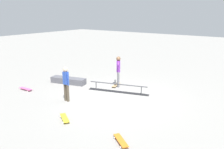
{
  "coord_description": "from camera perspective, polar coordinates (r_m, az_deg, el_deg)",
  "views": [
    {
      "loc": [
        -5.64,
        8.21,
        3.79
      ],
      "look_at": [
        0.25,
        -0.02,
        1.0
      ],
      "focal_mm": 36.64,
      "sensor_mm": 36.0,
      "label": 1
    }
  ],
  "objects": [
    {
      "name": "skateboard_main",
      "position": [
        12.03,
        1.06,
        -2.57
      ],
      "size": [
        0.39,
        0.82,
        0.09
      ],
      "rotation": [
        0.0,
        0.0,
        1.8
      ],
      "color": "tan",
      "rests_on": "ground_plane"
    },
    {
      "name": "skate_ledge",
      "position": [
        12.68,
        -10.83,
        -1.48
      ],
      "size": [
        2.02,
        0.97,
        0.32
      ],
      "primitive_type": "cube",
      "rotation": [
        0.0,
        0.0,
        0.25
      ],
      "color": "#595960",
      "rests_on": "ground_plane"
    },
    {
      "name": "bystander_blue_shirt",
      "position": [
        10.01,
        -11.4,
        -1.86
      ],
      "size": [
        0.35,
        0.21,
        1.54
      ],
      "rotation": [
        0.0,
        0.0,
        3.16
      ],
      "color": "brown",
      "rests_on": "ground_plane"
    },
    {
      "name": "ground_plane",
      "position": [
        10.65,
        1.04,
        -5.42
      ],
      "size": [
        60.0,
        60.0,
        0.0
      ],
      "primitive_type": "plane",
      "color": "gray"
    },
    {
      "name": "grind_rail",
      "position": [
        11.12,
        1.5,
        -3.48
      ],
      "size": [
        2.97,
        1.11,
        0.43
      ],
      "rotation": [
        0.0,
        0.0,
        0.29
      ],
      "color": "black",
      "rests_on": "ground_plane"
    },
    {
      "name": "loose_skateboard_yellow",
      "position": [
        8.59,
        -11.74,
        -10.56
      ],
      "size": [
        0.79,
        0.59,
        0.09
      ],
      "rotation": [
        0.0,
        0.0,
        2.59
      ],
      "color": "yellow",
      "rests_on": "ground_plane"
    },
    {
      "name": "loose_skateboard_pink",
      "position": [
        12.21,
        -20.76,
        -3.34
      ],
      "size": [
        0.81,
        0.29,
        0.09
      ],
      "rotation": [
        0.0,
        0.0,
        0.06
      ],
      "color": "#E05993",
      "rests_on": "ground_plane"
    },
    {
      "name": "skater_main",
      "position": [
        11.66,
        1.59,
        1.26
      ],
      "size": [
        0.79,
        1.11,
        1.61
      ],
      "rotation": [
        0.0,
        0.0,
        5.31
      ],
      "color": "slate",
      "rests_on": "ground_plane"
    },
    {
      "name": "loose_skateboard_orange",
      "position": [
        7.11,
        2.21,
        -16.11
      ],
      "size": [
        0.77,
        0.63,
        0.09
      ],
      "rotation": [
        0.0,
        0.0,
        2.53
      ],
      "color": "orange",
      "rests_on": "ground_plane"
    }
  ]
}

